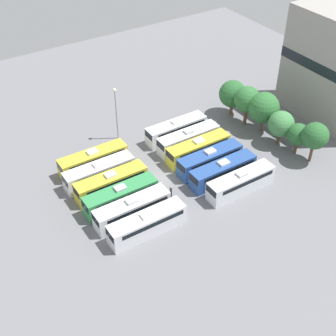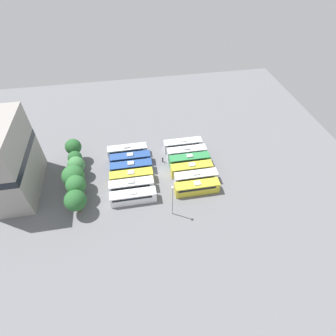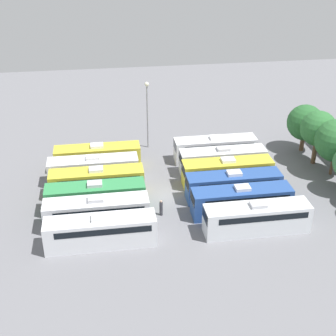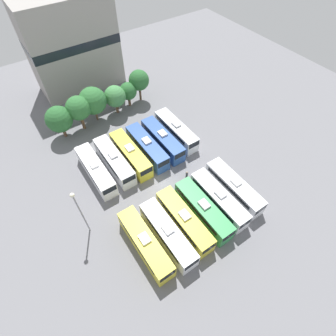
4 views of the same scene
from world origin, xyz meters
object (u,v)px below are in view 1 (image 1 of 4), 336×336
Objects in this scene: bus_2 at (111,183)px; tree_1 at (247,100)px; bus_1 at (100,172)px; tree_0 at (233,94)px; tree_2 at (264,108)px; tree_3 at (281,124)px; tree_4 at (298,135)px; bus_6 at (176,129)px; light_pole at (116,106)px; bus_5 at (147,223)px; bus_10 at (223,171)px; bus_11 at (241,182)px; bus_3 at (121,196)px; bus_7 at (189,139)px; bus_0 at (93,160)px; bus_8 at (198,149)px; bus_9 at (210,159)px; tree_5 at (315,136)px; worker_person at (171,192)px; bus_4 at (132,209)px.

tree_1 is at bearing 97.32° from bus_2.
tree_0 reaches higher than bus_1.
tree_2 reaches higher than tree_3.
tree_1 is 1.35× the size of tree_4.
light_pole is at bearing -121.40° from bus_6.
bus_5 is at bearing -78.65° from tree_3.
tree_3 is at bearing 99.93° from bus_10.
bus_10 is at bearing -170.30° from bus_11.
bus_3 is (3.32, -0.19, 0.00)m from bus_2.
light_pole is (-8.57, -8.51, 4.59)m from bus_7.
bus_10 is at bearing 24.08° from light_pole.
tree_2 is at bearing 109.60° from bus_5.
tree_2 is at bearing 177.40° from tree_3.
bus_7 is (3.26, 15.50, 0.00)m from bus_0.
bus_8 is 14.81m from tree_0.
bus_2 is 14.46m from light_pole.
bus_5 is 30.68m from tree_2.
light_pole is (-18.17, -8.12, 4.59)m from bus_10.
tree_4 is at bearing 49.37° from light_pole.
tree_3 reaches higher than bus_10.
bus_0 is 15.83m from bus_7.
bus_9 is at bearing -175.21° from bus_11.
tree_0 reaches higher than bus_10.
bus_11 is 1.14× the size of light_pole.
tree_5 is at bearing 6.88° from tree_1.
bus_0 is at bearing -119.43° from tree_5.
bus_9 is at bearing -2.81° from bus_8.
bus_7 is 2.03× the size of tree_4.
bus_10 is 3.49m from bus_11.
worker_person is (8.64, 7.04, -0.80)m from bus_1.
bus_0 is 2.03× the size of tree_4.
bus_1 is 16.06m from bus_7.
bus_8 is 5.86× the size of worker_person.
bus_6 is at bearing 90.73° from bus_0.
light_pole is at bearing -151.30° from bus_9.
light_pole reaches higher than bus_0.
bus_3 and bus_10 have the same top height.
tree_1 is at bearing -164.65° from tree_2.
bus_5 is 16.54m from bus_9.
bus_5 is at bearing -90.22° from bus_11.
tree_1 is at bearing -174.97° from tree_3.
tree_4 is 3.22m from tree_5.
bus_0 is 9.91m from light_pole.
tree_0 reaches higher than bus_4.
light_pole is 1.44× the size of tree_0.
bus_5 and bus_7 have the same top height.
bus_0 is at bearing 178.21° from bus_2.
bus_2 is 31.65m from tree_5.
tree_1 is at bearing 103.78° from bus_3.
bus_6 is 1.00× the size of bus_11.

